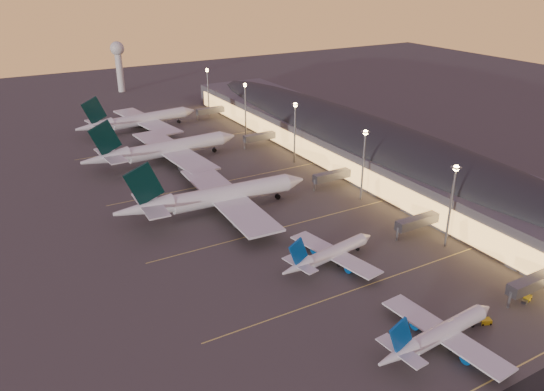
{
  "coord_description": "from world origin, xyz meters",
  "views": [
    {
      "loc": [
        -78.66,
        -95.18,
        77.41
      ],
      "look_at": [
        2.0,
        45.0,
        7.0
      ],
      "focal_mm": 35.0,
      "sensor_mm": 36.0,
      "label": 1
    }
  ],
  "objects": [
    {
      "name": "airliner_narrow_south",
      "position": [
        -0.25,
        -31.9,
        3.33
      ],
      "size": [
        36.05,
        32.28,
        12.87
      ],
      "rotation": [
        0.0,
        0.0,
        0.08
      ],
      "color": "silver",
      "rests_on": "ground"
    },
    {
      "name": "light_masts",
      "position": [
        36.0,
        65.0,
        17.55
      ],
      "size": [
        2.2,
        217.2,
        25.9
      ],
      "color": "gray",
      "rests_on": "ground"
    },
    {
      "name": "airliner_wide_mid",
      "position": [
        -11.87,
        112.9,
        5.71
      ],
      "size": [
        69.33,
        63.31,
        22.18
      ],
      "rotation": [
        0.0,
        0.0,
        0.07
      ],
      "color": "silver",
      "rests_on": "ground"
    },
    {
      "name": "lane_markings",
      "position": [
        0.0,
        40.0,
        0.01
      ],
      "size": [
        90.0,
        180.36,
        0.0
      ],
      "color": "#D8C659",
      "rests_on": "ground"
    },
    {
      "name": "airliner_narrow_north",
      "position": [
        -0.21,
        8.87,
        3.19
      ],
      "size": [
        34.47,
        31.14,
        12.33
      ],
      "rotation": [
        0.0,
        0.0,
        0.17
      ],
      "color": "silver",
      "rests_on": "ground"
    },
    {
      "name": "baggage_tug_a",
      "position": [
        15.42,
        -31.33,
        0.54
      ],
      "size": [
        4.28,
        3.0,
        1.19
      ],
      "rotation": [
        0.0,
        0.0,
        -0.39
      ],
      "color": "gold",
      "rests_on": "ground"
    },
    {
      "name": "airliner_wide_near",
      "position": [
        -13.37,
        56.23,
        5.63
      ],
      "size": [
        68.27,
        62.14,
        21.86
      ],
      "rotation": [
        0.0,
        0.0,
        -0.04
      ],
      "color": "silver",
      "rests_on": "ground"
    },
    {
      "name": "airliner_wide_far",
      "position": [
        -6.75,
        164.86,
        5.28
      ],
      "size": [
        64.08,
        58.9,
        20.51
      ],
      "rotation": [
        0.0,
        0.0,
        0.14
      ],
      "color": "silver",
      "rests_on": "ground"
    },
    {
      "name": "baggage_tug_b",
      "position": [
        32.48,
        -30.45,
        0.49
      ],
      "size": [
        3.84,
        2.41,
        1.07
      ],
      "rotation": [
        0.0,
        0.0,
        0.29
      ],
      "color": "gold",
      "rests_on": "ground"
    },
    {
      "name": "terminal_building",
      "position": [
        61.84,
        72.47,
        8.78
      ],
      "size": [
        56.35,
        255.0,
        17.46
      ],
      "color": "#4C4B51",
      "rests_on": "ground"
    },
    {
      "name": "radar_tower",
      "position": [
        10.0,
        260.0,
        21.87
      ],
      "size": [
        9.0,
        9.0,
        32.5
      ],
      "color": "silver",
      "rests_on": "ground"
    },
    {
      "name": "ground",
      "position": [
        0.0,
        0.0,
        0.0
      ],
      "size": [
        700.0,
        700.0,
        0.0
      ],
      "primitive_type": "plane",
      "color": "#3E3C39"
    }
  ]
}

